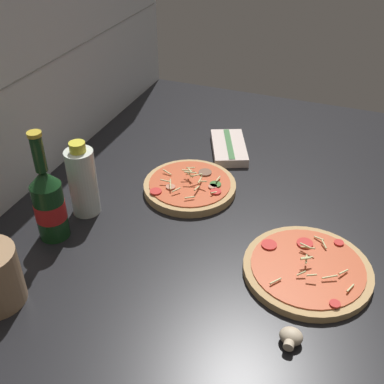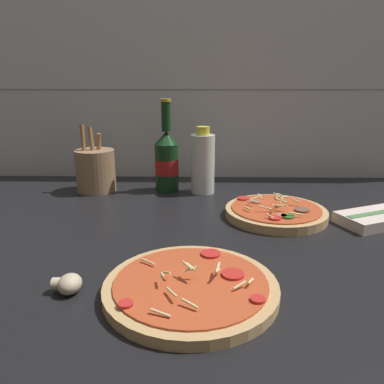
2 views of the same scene
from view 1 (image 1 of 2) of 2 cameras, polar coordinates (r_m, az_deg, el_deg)
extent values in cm
cube|color=black|center=(106.51, 0.45, -5.98)|extent=(160.00, 90.00, 2.50)
cube|color=gray|center=(112.65, -21.82, 11.13)|extent=(156.80, 0.16, 0.30)
cylinder|color=tan|center=(99.94, 13.48, -8.96)|extent=(25.66, 25.66, 1.64)
cylinder|color=#C14C28|center=(99.29, 13.56, -8.56)|extent=(22.58, 22.58, 0.30)
cylinder|color=red|center=(93.05, 16.58, -12.58)|extent=(2.03, 2.03, 0.40)
cylinder|color=red|center=(105.83, 17.02, -5.77)|extent=(2.04, 2.04, 0.40)
cylinder|color=red|center=(103.85, 13.23, -5.94)|extent=(3.39, 3.39, 0.40)
cylinder|color=red|center=(102.04, 9.12, -6.20)|extent=(3.27, 3.27, 0.40)
cylinder|color=beige|center=(105.30, 14.83, -5.33)|extent=(1.28, 2.30, 0.79)
cylinder|color=beige|center=(95.19, 14.01, -9.53)|extent=(0.93, 1.98, 0.68)
cylinder|color=beige|center=(98.05, 13.40, -7.76)|extent=(2.12, 0.63, 0.92)
cylinder|color=beige|center=(103.92, 15.39, -6.00)|extent=(2.04, 1.55, 0.80)
cylinder|color=beige|center=(97.42, 13.30, -7.69)|extent=(1.77, 1.99, 0.76)
cylinder|color=beige|center=(94.20, 9.87, -10.35)|extent=(2.42, 1.91, 0.43)
cylinder|color=beige|center=(97.86, 13.46, -7.56)|extent=(1.56, 2.26, 0.43)
cylinder|color=beige|center=(101.32, 13.57, -6.43)|extent=(1.12, 3.07, 1.38)
cylinder|color=beige|center=(96.77, 16.00, -9.64)|extent=(1.80, 2.83, 0.66)
cylinder|color=beige|center=(101.19, 13.36, -6.23)|extent=(0.89, 2.63, 0.62)
cylinder|color=beige|center=(96.37, 18.26, -10.76)|extent=(2.76, 1.35, 0.69)
cylinder|color=beige|center=(98.77, 17.51, -9.02)|extent=(2.37, 1.77, 0.70)
cylinder|color=beige|center=(96.01, 12.83, -9.38)|extent=(1.39, 1.75, 0.98)
cylinder|color=tan|center=(119.65, -0.26, 0.63)|extent=(22.96, 22.96, 1.99)
cylinder|color=#C14C28|center=(119.01, -0.27, 1.08)|extent=(20.21, 20.21, 0.30)
cylinder|color=#B7755B|center=(117.15, 2.47, 0.63)|extent=(2.16, 2.16, 0.40)
cylinder|color=red|center=(115.49, 2.83, 0.05)|extent=(2.63, 2.63, 0.40)
cylinder|color=#B7755B|center=(117.05, -2.56, 0.60)|extent=(2.31, 2.31, 0.40)
cylinder|color=red|center=(115.73, -4.32, 0.07)|extent=(2.87, 2.87, 0.40)
cylinder|color=#336628|center=(118.00, 2.79, 0.91)|extent=(2.82, 2.82, 0.40)
cylinder|color=brown|center=(122.41, 1.56, 2.33)|extent=(3.34, 3.34, 0.40)
cylinder|color=beige|center=(119.17, -0.22, 2.54)|extent=(2.12, 1.75, 0.56)
cylinder|color=beige|center=(122.43, -0.16, 2.89)|extent=(2.13, 1.88, 1.00)
cylinder|color=beige|center=(117.50, 0.96, 1.47)|extent=(3.43, 0.69, 0.54)
cylinder|color=beige|center=(116.16, -2.57, 0.93)|extent=(3.10, 1.68, 1.23)
cylinder|color=beige|center=(116.11, 1.32, 1.26)|extent=(0.51, 1.92, 0.83)
cylinder|color=beige|center=(112.66, -0.29, -0.65)|extent=(1.68, 2.18, 0.36)
cylinder|color=beige|center=(121.90, -2.96, 2.37)|extent=(1.01, 2.67, 0.95)
cylinder|color=beige|center=(119.03, -0.61, 2.58)|extent=(1.24, 2.50, 0.53)
cylinder|color=beige|center=(114.71, 2.65, -0.05)|extent=(2.18, 1.40, 0.99)
cylinder|color=beige|center=(115.18, 0.58, 0.46)|extent=(3.05, 0.46, 1.02)
cylinder|color=beige|center=(118.95, 3.10, 1.57)|extent=(3.06, 0.38, 0.76)
cylinder|color=beige|center=(114.58, -1.89, 0.24)|extent=(2.09, 1.68, 0.63)
cylinder|color=beige|center=(117.91, -3.15, 1.33)|extent=(0.90, 2.86, 0.77)
cylinder|color=beige|center=(117.81, 0.50, 2.00)|extent=(2.73, 2.46, 0.54)
cylinder|color=beige|center=(119.31, -0.38, 2.16)|extent=(1.72, 2.81, 0.86)
cylinder|color=beige|center=(117.16, -0.19, 2.33)|extent=(1.17, 2.99, 0.47)
cylinder|color=#143819|center=(106.79, -16.43, -2.14)|extent=(6.59, 6.59, 13.23)
cone|color=#143819|center=(102.13, -17.19, 1.61)|extent=(6.59, 6.59, 3.54)
cylinder|color=#143819|center=(99.24, -17.76, 4.35)|extent=(2.50, 2.50, 7.86)
cylinder|color=gold|center=(97.22, -18.21, 6.53)|extent=(2.88, 2.88, 0.80)
cylinder|color=red|center=(106.64, -16.45, -2.03)|extent=(6.66, 6.66, 4.23)
cylinder|color=silver|center=(111.24, -12.88, 1.05)|extent=(6.48, 6.48, 16.10)
cylinder|color=yellow|center=(106.52, -13.51, 5.12)|extent=(3.56, 3.56, 2.20)
cylinder|color=beige|center=(86.30, 11.44, -17.21)|extent=(1.84, 1.84, 1.84)
ellipsoid|color=#C6B293|center=(87.32, 11.67, -16.40)|extent=(3.47, 4.08, 2.86)
cube|color=beige|center=(136.10, 4.39, 5.26)|extent=(19.76, 15.24, 2.40)
cube|color=#4C7F4C|center=(135.47, 4.41, 5.73)|extent=(16.04, 8.08, 0.16)
camera|label=2|loc=(0.95, 46.19, -0.72)|focal=35.00mm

